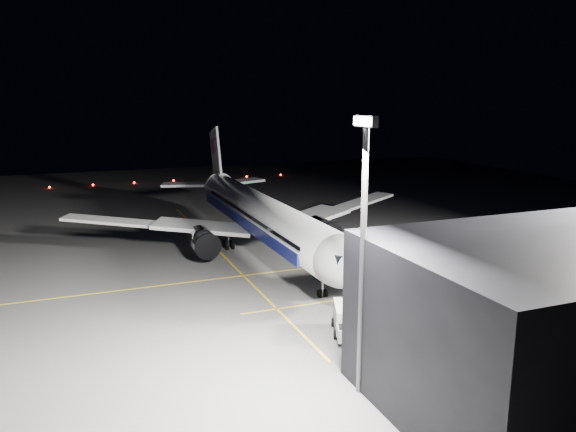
% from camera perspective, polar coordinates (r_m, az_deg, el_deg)
% --- Properties ---
extents(ground, '(200.00, 200.00, 0.00)m').
position_cam_1_polar(ground, '(81.49, -2.57, -3.55)').
color(ground, '#4C4C4F').
rests_on(ground, ground).
extents(guide_line_main, '(0.25, 80.00, 0.01)m').
position_cam_1_polar(guide_line_main, '(72.49, 0.00, -5.54)').
color(guide_line_main, gold).
rests_on(guide_line_main, ground).
extents(guide_line_cross, '(70.00, 0.25, 0.01)m').
position_cam_1_polar(guide_line_cross, '(79.83, -6.66, -3.95)').
color(guide_line_cross, gold).
rests_on(guide_line_cross, ground).
extents(guide_line_side, '(0.25, 40.00, 0.01)m').
position_cam_1_polar(guide_line_side, '(66.79, 11.94, -7.38)').
color(guide_line_side, gold).
rests_on(guide_line_side, ground).
extents(airliner, '(61.48, 54.22, 16.64)m').
position_cam_1_polar(airliner, '(81.24, -2.85, 0.15)').
color(airliner, silver).
rests_on(airliner, ground).
extents(jet_bridge, '(3.60, 34.40, 6.30)m').
position_cam_1_polar(jet_bridge, '(70.09, 17.63, -2.85)').
color(jet_bridge, '#B2B2B7').
rests_on(jet_bridge, ground).
extents(floodlight_mast_south, '(2.40, 0.67, 20.70)m').
position_cam_1_polar(floodlight_mast_south, '(40.48, 7.64, -1.77)').
color(floodlight_mast_south, '#59595E').
rests_on(floodlight_mast_south, ground).
extents(taxiway_lights, '(0.44, 60.44, 0.44)m').
position_cam_1_polar(taxiway_lights, '(150.03, -11.55, 3.55)').
color(taxiway_lights, '#FF140A').
rests_on(taxiway_lights, ground).
extents(service_truck, '(5.75, 3.96, 2.74)m').
position_cam_1_polar(service_truck, '(53.61, 5.94, -10.47)').
color(service_truck, silver).
rests_on(service_truck, ground).
extents(baggage_tug, '(2.57, 2.17, 1.71)m').
position_cam_1_polar(baggage_tug, '(91.87, 4.80, -1.26)').
color(baggage_tug, black).
rests_on(baggage_tug, ground).
extents(safety_cone_a, '(0.40, 0.40, 0.60)m').
position_cam_1_polar(safety_cone_a, '(87.91, -1.32, -2.16)').
color(safety_cone_a, orange).
rests_on(safety_cone_a, ground).
extents(safety_cone_b, '(0.41, 0.41, 0.62)m').
position_cam_1_polar(safety_cone_b, '(77.40, 1.71, -4.15)').
color(safety_cone_b, orange).
rests_on(safety_cone_b, ground).
extents(safety_cone_c, '(0.39, 0.39, 0.58)m').
position_cam_1_polar(safety_cone_c, '(84.30, -0.39, -2.79)').
color(safety_cone_c, orange).
rests_on(safety_cone_c, ground).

